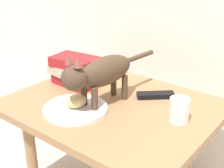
{
  "coord_description": "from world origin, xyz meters",
  "views": [
    {
      "loc": [
        0.66,
        -0.83,
        1.05
      ],
      "look_at": [
        0.0,
        0.0,
        0.6
      ],
      "focal_mm": 48.82,
      "sensor_mm": 36.0,
      "label": 1
    }
  ],
  "objects_px": {
    "book_stack": "(75,71)",
    "tv_remote": "(156,95)",
    "plate": "(76,109)",
    "cat": "(100,73)",
    "bread_roll": "(76,101)",
    "candle_jar": "(179,111)",
    "side_table": "(112,118)"
  },
  "relations": [
    {
      "from": "book_stack",
      "to": "tv_remote",
      "type": "xyz_separation_m",
      "value": [
        0.35,
        0.1,
        -0.05
      ]
    },
    {
      "from": "plate",
      "to": "cat",
      "type": "bearing_deg",
      "value": 63.4
    },
    {
      "from": "book_stack",
      "to": "tv_remote",
      "type": "relative_size",
      "value": 1.5
    },
    {
      "from": "tv_remote",
      "to": "book_stack",
      "type": "bearing_deg",
      "value": 153.73
    },
    {
      "from": "bread_roll",
      "to": "candle_jar",
      "type": "distance_m",
      "value": 0.37
    },
    {
      "from": "side_table",
      "to": "book_stack",
      "type": "distance_m",
      "value": 0.28
    },
    {
      "from": "cat",
      "to": "tv_remote",
      "type": "xyz_separation_m",
      "value": [
        0.13,
        0.19,
        -0.12
      ]
    },
    {
      "from": "plate",
      "to": "tv_remote",
      "type": "xyz_separation_m",
      "value": [
        0.17,
        0.28,
        0.0
      ]
    },
    {
      "from": "plate",
      "to": "bread_roll",
      "type": "distance_m",
      "value": 0.03
    },
    {
      "from": "plate",
      "to": "tv_remote",
      "type": "bearing_deg",
      "value": 58.15
    },
    {
      "from": "side_table",
      "to": "cat",
      "type": "bearing_deg",
      "value": -117.1
    },
    {
      "from": "candle_jar",
      "to": "tv_remote",
      "type": "xyz_separation_m",
      "value": [
        -0.16,
        0.11,
        -0.03
      ]
    },
    {
      "from": "bread_roll",
      "to": "candle_jar",
      "type": "bearing_deg",
      "value": 26.14
    },
    {
      "from": "cat",
      "to": "tv_remote",
      "type": "relative_size",
      "value": 3.19
    },
    {
      "from": "cat",
      "to": "book_stack",
      "type": "height_order",
      "value": "cat"
    },
    {
      "from": "plate",
      "to": "tv_remote",
      "type": "relative_size",
      "value": 1.59
    },
    {
      "from": "plate",
      "to": "candle_jar",
      "type": "relative_size",
      "value": 2.8
    },
    {
      "from": "cat",
      "to": "book_stack",
      "type": "distance_m",
      "value": 0.25
    },
    {
      "from": "plate",
      "to": "side_table",
      "type": "bearing_deg",
      "value": 63.24
    },
    {
      "from": "plate",
      "to": "book_stack",
      "type": "xyz_separation_m",
      "value": [
        -0.18,
        0.18,
        0.06
      ]
    },
    {
      "from": "side_table",
      "to": "candle_jar",
      "type": "relative_size",
      "value": 9.14
    },
    {
      "from": "book_stack",
      "to": "candle_jar",
      "type": "bearing_deg",
      "value": -1.28
    },
    {
      "from": "side_table",
      "to": "tv_remote",
      "type": "height_order",
      "value": "tv_remote"
    },
    {
      "from": "book_stack",
      "to": "tv_remote",
      "type": "bearing_deg",
      "value": 16.37
    },
    {
      "from": "plate",
      "to": "book_stack",
      "type": "height_order",
      "value": "book_stack"
    },
    {
      "from": "bread_roll",
      "to": "side_table",
      "type": "bearing_deg",
      "value": 63.65
    },
    {
      "from": "side_table",
      "to": "cat",
      "type": "relative_size",
      "value": 1.62
    },
    {
      "from": "plate",
      "to": "candle_jar",
      "type": "height_order",
      "value": "candle_jar"
    },
    {
      "from": "plate",
      "to": "bread_roll",
      "type": "bearing_deg",
      "value": 50.49
    },
    {
      "from": "book_stack",
      "to": "side_table",
      "type": "bearing_deg",
      "value": -10.31
    },
    {
      "from": "side_table",
      "to": "candle_jar",
      "type": "height_order",
      "value": "candle_jar"
    },
    {
      "from": "side_table",
      "to": "plate",
      "type": "relative_size",
      "value": 3.26
    }
  ]
}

